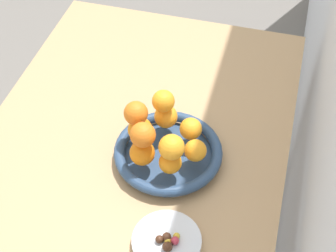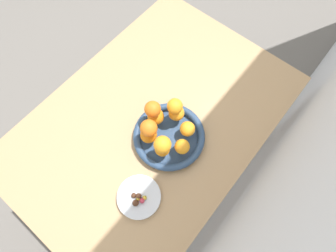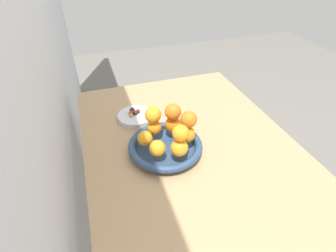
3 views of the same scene
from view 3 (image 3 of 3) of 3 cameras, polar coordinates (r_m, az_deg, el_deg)
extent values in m
cube|color=tan|center=(0.96, 5.51, -5.86)|extent=(1.10, 0.76, 0.04)
cylinder|color=tan|center=(1.64, 8.57, -1.93)|extent=(0.05, 0.05, 0.70)
cylinder|color=tan|center=(1.52, -13.93, -6.56)|extent=(0.05, 0.05, 0.70)
cylinder|color=navy|center=(0.93, -0.56, -5.15)|extent=(0.22, 0.22, 0.01)
torus|color=navy|center=(0.92, -0.57, -4.22)|extent=(0.26, 0.26, 0.03)
cylinder|color=silver|center=(1.09, -7.07, 2.02)|extent=(0.15, 0.15, 0.02)
sphere|color=orange|center=(0.90, 4.08, -1.78)|extent=(0.06, 0.06, 0.06)
sphere|color=orange|center=(0.94, 1.11, 0.34)|extent=(0.06, 0.06, 0.06)
sphere|color=orange|center=(0.94, -2.98, -0.32)|extent=(0.05, 0.05, 0.05)
sphere|color=orange|center=(0.89, -5.03, -2.68)|extent=(0.05, 0.05, 0.05)
sphere|color=orange|center=(0.85, -2.32, -4.84)|extent=(0.05, 0.05, 0.05)
sphere|color=orange|center=(0.85, 2.49, -4.77)|extent=(0.06, 0.06, 0.06)
sphere|color=orange|center=(0.87, 4.52, 1.44)|extent=(0.06, 0.06, 0.06)
sphere|color=orange|center=(0.90, -3.31, 2.49)|extent=(0.06, 0.06, 0.06)
sphere|color=orange|center=(0.82, 2.77, -1.54)|extent=(0.05, 0.05, 0.05)
sphere|color=orange|center=(0.91, 1.08, 3.14)|extent=(0.06, 0.06, 0.06)
sphere|color=gold|center=(1.09, -7.44, 2.95)|extent=(0.01, 0.01, 0.01)
sphere|color=#472819|center=(1.09, -6.56, 3.23)|extent=(0.02, 0.02, 0.02)
sphere|color=#C6384C|center=(1.08, -8.15, 2.79)|extent=(0.02, 0.02, 0.02)
sphere|color=#472819|center=(1.08, -7.16, 2.91)|extent=(0.02, 0.02, 0.02)
sphere|color=gold|center=(1.07, -8.02, 2.38)|extent=(0.01, 0.01, 0.01)
sphere|color=#472819|center=(1.10, -7.79, 3.50)|extent=(0.02, 0.02, 0.02)
sphere|color=gold|center=(1.08, -7.18, 2.80)|extent=(0.02, 0.02, 0.02)
camera|label=1|loc=(1.46, -26.48, 47.64)|focal=55.00mm
camera|label=2|loc=(0.96, -28.13, 51.24)|focal=28.00mm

